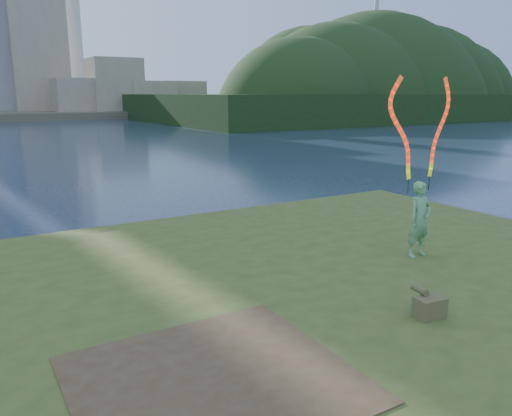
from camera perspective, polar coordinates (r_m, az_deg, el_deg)
ground at (r=10.07m, az=-1.43°, el=-11.17°), size 320.00×320.00×0.00m
grassy_knoll at (r=8.20m, az=6.69°, el=-14.58°), size 20.00×18.00×0.80m
dirt_patch at (r=6.28m, az=-4.90°, el=-18.85°), size 3.20×3.00×0.02m
wooded_hill at (r=93.49m, az=12.84°, el=10.20°), size 78.00×50.00×63.00m
woman_with_ribbons at (r=10.70m, az=18.32°, el=2.09°), size 2.03×0.39×3.96m
canvas_bag at (r=8.13m, az=19.15°, el=-10.55°), size 0.48×0.54×0.42m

